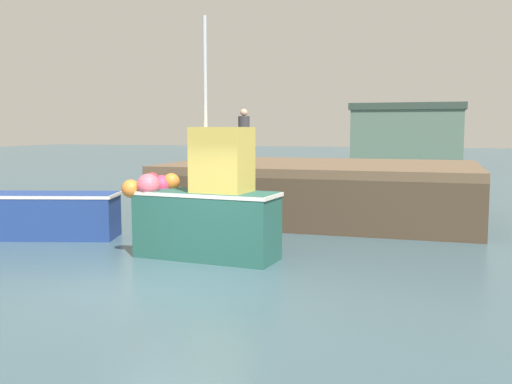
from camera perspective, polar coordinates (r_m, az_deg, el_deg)
ground at (r=10.76m, az=-8.19°, el=-9.27°), size 120.00×160.00×0.10m
pier at (r=18.01m, az=6.12°, el=1.67°), size 9.32×6.21×1.72m
fishing_boat_near_left at (r=16.03m, az=-19.83°, el=-2.03°), size 3.92×2.18×1.16m
fishing_boat_near_right at (r=12.67m, az=-4.82°, el=-1.53°), size 3.46×1.39×5.14m
dockworker at (r=17.60m, az=-1.18°, el=5.39°), size 0.34×0.34×1.66m
warehouse at (r=46.41m, az=14.50°, el=5.44°), size 8.28×5.62×4.66m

